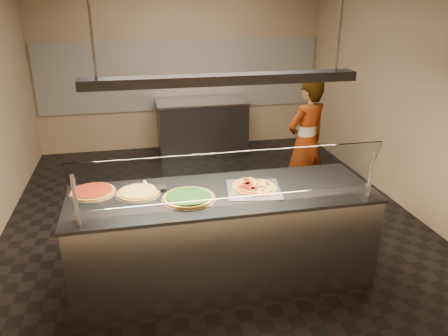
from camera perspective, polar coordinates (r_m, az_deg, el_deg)
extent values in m
cube|color=black|center=(5.45, -1.26, -6.98)|extent=(5.00, 6.00, 0.02)
cube|color=#8F785C|center=(7.84, -5.64, 13.44)|extent=(5.00, 0.02, 3.00)
cube|color=#8F785C|center=(2.20, 13.61, -8.76)|extent=(5.00, 0.02, 3.00)
cube|color=#8F785C|center=(5.90, 23.62, 9.12)|extent=(0.02, 6.00, 3.00)
cube|color=silver|center=(7.84, -5.56, 11.96)|extent=(4.90, 0.02, 1.20)
cube|color=#B7B7BC|center=(4.19, -0.15, -9.16)|extent=(2.73, 0.90, 0.90)
cube|color=#333337|center=(3.97, -0.16, -3.38)|extent=(2.77, 0.94, 0.03)
cylinder|color=#B7B7BC|center=(3.47, -18.83, -4.16)|extent=(0.03, 0.03, 0.44)
cylinder|color=#B7B7BC|center=(3.96, 18.60, -0.94)|extent=(0.03, 0.03, 0.44)
cube|color=white|center=(3.54, 0.97, -1.01)|extent=(2.53, 0.18, 0.47)
cube|color=silver|center=(4.03, 3.91, -2.79)|extent=(0.55, 0.55, 0.01)
cylinder|color=silver|center=(4.02, 3.91, -2.70)|extent=(0.43, 0.43, 0.01)
cylinder|color=#5C0806|center=(4.10, 2.98, -1.50)|extent=(0.06, 0.06, 0.01)
cylinder|color=#5C0806|center=(4.05, 3.17, -1.80)|extent=(0.06, 0.06, 0.01)
cylinder|color=#5C0806|center=(4.03, 2.99, -1.94)|extent=(0.06, 0.06, 0.01)
cylinder|color=#5C0806|center=(4.01, 2.85, -2.03)|extent=(0.06, 0.06, 0.01)
cylinder|color=#5C0806|center=(4.00, 3.32, -2.11)|extent=(0.06, 0.06, 0.01)
cylinder|color=#5C0806|center=(3.95, 2.26, -2.40)|extent=(0.06, 0.06, 0.01)
cylinder|color=#5C0806|center=(3.95, 2.89, -2.41)|extent=(0.06, 0.06, 0.01)
cylinder|color=#5C0806|center=(3.91, 3.04, -2.67)|extent=(0.06, 0.06, 0.01)
cylinder|color=#5C0806|center=(3.93, 3.67, -2.56)|extent=(0.06, 0.06, 0.01)
cylinder|color=#5C0806|center=(3.92, 3.90, -2.60)|extent=(0.06, 0.06, 0.01)
cube|color=#19590F|center=(4.12, 2.78, -1.31)|extent=(0.02, 0.02, 0.01)
cube|color=#19590F|center=(4.06, 3.24, -1.72)|extent=(0.02, 0.02, 0.01)
cube|color=#19590F|center=(4.04, 2.90, -1.83)|extent=(0.01, 0.02, 0.01)
cube|color=#19590F|center=(4.01, 2.28, -1.98)|extent=(0.01, 0.02, 0.01)
cube|color=#19590F|center=(3.97, 2.86, -2.26)|extent=(0.02, 0.01, 0.01)
cube|color=#19590F|center=(3.92, 2.50, -2.58)|extent=(0.02, 0.02, 0.01)
cube|color=#19590F|center=(3.90, 3.41, -2.73)|extent=(0.02, 0.02, 0.01)
cube|color=#19590F|center=(3.87, 3.94, -2.93)|extent=(0.02, 0.02, 0.01)
sphere|color=#513014|center=(3.93, 4.99, -2.91)|extent=(0.03, 0.03, 0.03)
sphere|color=#513014|center=(3.99, 4.25, -2.46)|extent=(0.03, 0.03, 0.03)
sphere|color=#513014|center=(3.99, 4.62, -2.50)|extent=(0.03, 0.03, 0.03)
sphere|color=#513014|center=(3.99, 5.24, -2.54)|extent=(0.03, 0.03, 0.03)
sphere|color=#513014|center=(4.01, 4.86, -2.36)|extent=(0.03, 0.03, 0.03)
sphere|color=#513014|center=(4.04, 5.76, -2.20)|extent=(0.03, 0.03, 0.03)
sphere|color=#513014|center=(4.08, 5.74, -1.99)|extent=(0.03, 0.03, 0.03)
sphere|color=#513014|center=(4.10, 5.49, -1.87)|extent=(0.03, 0.03, 0.03)
sphere|color=#513014|center=(4.05, 4.33, -2.09)|extent=(0.03, 0.03, 0.03)
sphere|color=#513014|center=(4.13, 4.57, -1.62)|extent=(0.03, 0.03, 0.03)
sphere|color=#513014|center=(4.14, 4.22, -1.56)|extent=(0.03, 0.03, 0.03)
cylinder|color=silver|center=(3.85, -4.63, -4.02)|extent=(0.48, 0.48, 0.01)
cylinder|color=#976026|center=(3.84, -4.63, -3.84)|extent=(0.45, 0.45, 0.02)
cylinder|color=black|center=(3.84, -4.64, -3.65)|extent=(0.39, 0.39, 0.01)
cylinder|color=silver|center=(4.01, -11.13, -3.25)|extent=(0.41, 0.41, 0.01)
cylinder|color=#976026|center=(4.01, -11.14, -3.11)|extent=(0.38, 0.38, 0.02)
cylinder|color=gold|center=(4.00, -11.15, -2.94)|extent=(0.33, 0.33, 0.01)
cylinder|color=silver|center=(4.13, -16.73, -3.07)|extent=(0.42, 0.42, 0.01)
cylinder|color=#976026|center=(4.12, -16.75, -2.94)|extent=(0.39, 0.39, 0.02)
cylinder|color=maroon|center=(4.12, -16.77, -2.78)|extent=(0.34, 0.34, 0.01)
cube|color=#B7B7BC|center=(4.05, -8.52, -2.44)|extent=(0.15, 0.13, 0.00)
cylinder|color=#DAB871|center=(4.13, -10.13, -2.04)|extent=(0.05, 0.14, 0.02)
cube|color=#333337|center=(7.65, -2.86, 5.26)|extent=(1.50, 0.70, 0.90)
cube|color=#B7B7BC|center=(7.54, -2.92, 8.66)|extent=(1.54, 0.74, 0.03)
imported|color=#3B3942|center=(5.76, 10.67, 3.39)|extent=(0.71, 0.60, 1.66)
cube|color=#333337|center=(3.66, -0.18, 11.49)|extent=(2.30, 0.18, 0.08)
cylinder|color=#B7B7BC|center=(3.54, -17.21, 19.14)|extent=(0.02, 0.02, 1.01)
cylinder|color=#B7B7BC|center=(3.93, 15.11, 19.49)|extent=(0.02, 0.02, 1.01)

